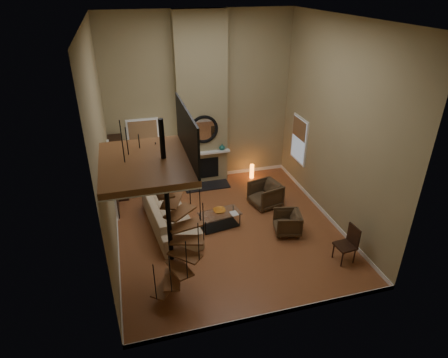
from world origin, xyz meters
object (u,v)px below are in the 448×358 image
object	(u,v)px
sofa	(170,215)
accent_lamp	(252,171)
side_chair	(349,242)
armchair_far	(290,223)
coffee_table	(220,218)
floor_lamp	(161,160)
armchair_near	(267,194)
hutch	(118,169)

from	to	relation	value
sofa	accent_lamp	bearing A→B (deg)	-62.05
accent_lamp	side_chair	distance (m)	4.88
sofa	armchair_far	world-z (taller)	sofa
coffee_table	accent_lamp	size ratio (longest dim) A/B	2.38
floor_lamp	sofa	bearing A→B (deg)	-90.34
sofa	accent_lamp	size ratio (longest dim) A/B	5.31
armchair_near	armchair_far	distance (m)	1.61
floor_lamp	coffee_table	bearing A→B (deg)	-53.93
sofa	coffee_table	size ratio (longest dim) A/B	2.23
hutch	armchair_far	distance (m)	5.58
armchair_far	side_chair	bearing A→B (deg)	46.70
armchair_near	side_chair	world-z (taller)	side_chair
armchair_near	accent_lamp	world-z (taller)	armchair_near
hutch	sofa	bearing A→B (deg)	-60.23
coffee_table	floor_lamp	bearing A→B (deg)	126.07
hutch	armchair_near	world-z (taller)	hutch
sofa	armchair_far	distance (m)	3.33
armchair_near	side_chair	size ratio (longest dim) A/B	0.89
sofa	coffee_table	distance (m)	1.41
coffee_table	side_chair	size ratio (longest dim) A/B	1.26
armchair_near	accent_lamp	distance (m)	1.80
hutch	side_chair	size ratio (longest dim) A/B	2.05
hutch	side_chair	bearing A→B (deg)	-42.11
accent_lamp	side_chair	xyz separation A→B (m)	(0.84, -4.80, 0.28)
armchair_near	floor_lamp	distance (m)	3.42
floor_lamp	accent_lamp	distance (m)	3.48
sofa	hutch	bearing A→B (deg)	23.03
floor_lamp	armchair_near	bearing A→B (deg)	-19.00
coffee_table	side_chair	xyz separation A→B (m)	(2.68, -2.22, 0.24)
hutch	sofa	size ratio (longest dim) A/B	0.73
floor_lamp	accent_lamp	world-z (taller)	floor_lamp
sofa	side_chair	xyz separation A→B (m)	(4.04, -2.58, 0.13)
sofa	accent_lamp	xyz separation A→B (m)	(3.21, 2.22, -0.15)
hutch	coffee_table	world-z (taller)	hutch
armchair_far	hutch	bearing A→B (deg)	-114.67
armchair_near	accent_lamp	size ratio (longest dim) A/B	1.68
hutch	accent_lamp	xyz separation A→B (m)	(4.48, 0.00, -0.70)
armchair_near	floor_lamp	world-z (taller)	floor_lamp
armchair_far	floor_lamp	bearing A→B (deg)	-117.53
armchair_far	accent_lamp	distance (m)	3.41
hutch	sofa	distance (m)	2.62
armchair_near	side_chair	distance (m)	3.16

